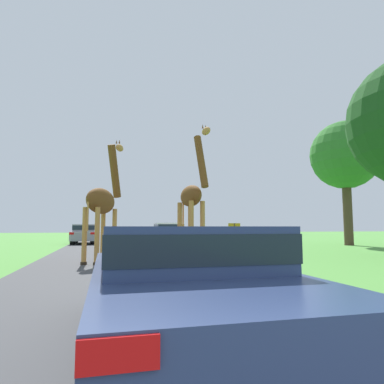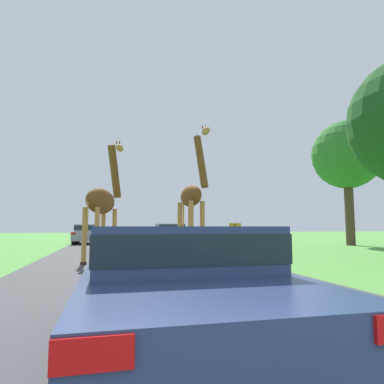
{
  "view_description": "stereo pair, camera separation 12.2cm",
  "coord_description": "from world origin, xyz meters",
  "px_view_note": "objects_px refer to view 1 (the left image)",
  "views": [
    {
      "loc": [
        -1.39,
        0.54,
        1.33
      ],
      "look_at": [
        2.14,
        14.39,
        2.78
      ],
      "focal_mm": 32.0,
      "sensor_mm": 36.0,
      "label": 1
    },
    {
      "loc": [
        -1.27,
        0.51,
        1.33
      ],
      "look_at": [
        2.14,
        14.39,
        2.78
      ],
      "focal_mm": 32.0,
      "sensor_mm": 36.0,
      "label": 2
    }
  ],
  "objects_px": {
    "car_lead_maroon": "(183,281)",
    "car_queue_right": "(84,233)",
    "car_queue_left": "(168,234)",
    "tree_right_cluster": "(345,156)",
    "giraffe_near_road": "(192,200)",
    "giraffe_companion": "(103,201)",
    "sign_post": "(234,231)"
  },
  "relations": [
    {
      "from": "car_lead_maroon",
      "to": "car_queue_right",
      "type": "bearing_deg",
      "value": 95.64
    },
    {
      "from": "car_queue_left",
      "to": "car_lead_maroon",
      "type": "bearing_deg",
      "value": -99.88
    },
    {
      "from": "car_queue_right",
      "to": "car_queue_left",
      "type": "bearing_deg",
      "value": -44.64
    },
    {
      "from": "car_queue_left",
      "to": "tree_right_cluster",
      "type": "bearing_deg",
      "value": -6.79
    },
    {
      "from": "giraffe_near_road",
      "to": "car_lead_maroon",
      "type": "relative_size",
      "value": 1.17
    },
    {
      "from": "giraffe_companion",
      "to": "car_queue_right",
      "type": "xyz_separation_m",
      "value": [
        -1.48,
        14.95,
        -1.49
      ]
    },
    {
      "from": "giraffe_near_road",
      "to": "tree_right_cluster",
      "type": "xyz_separation_m",
      "value": [
        13.5,
        7.45,
        4.07
      ]
    },
    {
      "from": "car_lead_maroon",
      "to": "tree_right_cluster",
      "type": "height_order",
      "value": "tree_right_cluster"
    },
    {
      "from": "giraffe_near_road",
      "to": "giraffe_companion",
      "type": "relative_size",
      "value": 1.07
    },
    {
      "from": "giraffe_companion",
      "to": "car_queue_right",
      "type": "bearing_deg",
      "value": 122.48
    },
    {
      "from": "tree_right_cluster",
      "to": "giraffe_near_road",
      "type": "bearing_deg",
      "value": -151.11
    },
    {
      "from": "giraffe_companion",
      "to": "sign_post",
      "type": "height_order",
      "value": "giraffe_companion"
    },
    {
      "from": "sign_post",
      "to": "giraffe_companion",
      "type": "bearing_deg",
      "value": -147.09
    },
    {
      "from": "giraffe_near_road",
      "to": "giraffe_companion",
      "type": "height_order",
      "value": "giraffe_near_road"
    },
    {
      "from": "giraffe_near_road",
      "to": "car_queue_left",
      "type": "xyz_separation_m",
      "value": [
        0.65,
        8.97,
        -1.6
      ]
    },
    {
      "from": "car_queue_right",
      "to": "tree_right_cluster",
      "type": "height_order",
      "value": "tree_right_cluster"
    },
    {
      "from": "tree_right_cluster",
      "to": "sign_post",
      "type": "relative_size",
      "value": 5.97
    },
    {
      "from": "giraffe_near_road",
      "to": "sign_post",
      "type": "distance_m",
      "value": 5.66
    },
    {
      "from": "car_lead_maroon",
      "to": "giraffe_companion",
      "type": "bearing_deg",
      "value": 95.59
    },
    {
      "from": "giraffe_companion",
      "to": "tree_right_cluster",
      "type": "bearing_deg",
      "value": 51.33
    },
    {
      "from": "car_queue_right",
      "to": "car_queue_left",
      "type": "relative_size",
      "value": 1.03
    },
    {
      "from": "car_lead_maroon",
      "to": "car_queue_left",
      "type": "height_order",
      "value": "car_queue_left"
    },
    {
      "from": "giraffe_companion",
      "to": "tree_right_cluster",
      "type": "height_order",
      "value": "tree_right_cluster"
    },
    {
      "from": "car_lead_maroon",
      "to": "car_queue_right",
      "type": "distance_m",
      "value": 24.63
    },
    {
      "from": "giraffe_companion",
      "to": "car_queue_left",
      "type": "xyz_separation_m",
      "value": [
        4.22,
        9.31,
        -1.46
      ]
    },
    {
      "from": "car_queue_right",
      "to": "car_queue_left",
      "type": "height_order",
      "value": "car_queue_left"
    },
    {
      "from": "giraffe_companion",
      "to": "car_lead_maroon",
      "type": "height_order",
      "value": "giraffe_companion"
    },
    {
      "from": "giraffe_near_road",
      "to": "car_queue_right",
      "type": "distance_m",
      "value": 15.55
    },
    {
      "from": "car_queue_left",
      "to": "sign_post",
      "type": "relative_size",
      "value": 3.0
    },
    {
      "from": "giraffe_companion",
      "to": "sign_post",
      "type": "distance_m",
      "value": 8.51
    },
    {
      "from": "giraffe_near_road",
      "to": "sign_post",
      "type": "relative_size",
      "value": 3.51
    },
    {
      "from": "giraffe_companion",
      "to": "car_lead_maroon",
      "type": "relative_size",
      "value": 1.09
    }
  ]
}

